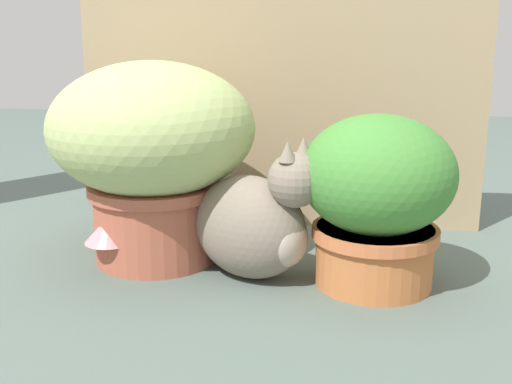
% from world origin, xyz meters
% --- Properties ---
extents(ground_plane, '(6.00, 6.00, 0.00)m').
position_xyz_m(ground_plane, '(0.00, 0.00, 0.00)').
color(ground_plane, '#52615A').
extents(cardboard_backdrop, '(1.06, 0.03, 0.70)m').
position_xyz_m(cardboard_backdrop, '(0.13, 0.48, 0.35)').
color(cardboard_backdrop, tan).
rests_on(cardboard_backdrop, ground).
extents(grass_planter, '(0.46, 0.46, 0.45)m').
position_xyz_m(grass_planter, '(-0.12, 0.15, 0.26)').
color(grass_planter, '#B05A43').
rests_on(grass_planter, ground).
extents(leafy_planter, '(0.31, 0.31, 0.35)m').
position_xyz_m(leafy_planter, '(0.36, 0.07, 0.19)').
color(leafy_planter, '#C16E3B').
rests_on(leafy_planter, ground).
extents(cat, '(0.35, 0.28, 0.32)m').
position_xyz_m(cat, '(0.12, 0.07, 0.12)').
color(cat, gray).
rests_on(cat, ground).
extents(mushroom_ornament_pink, '(0.11, 0.11, 0.13)m').
position_xyz_m(mushroom_ornament_pink, '(-0.20, 0.07, 0.09)').
color(mushroom_ornament_pink, silver).
rests_on(mushroom_ornament_pink, ground).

